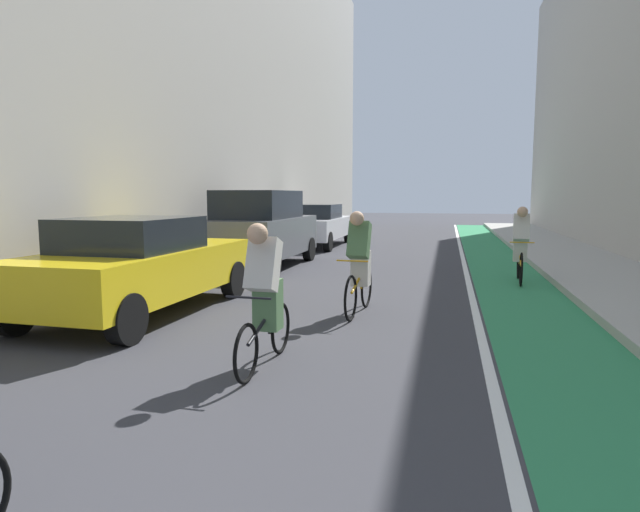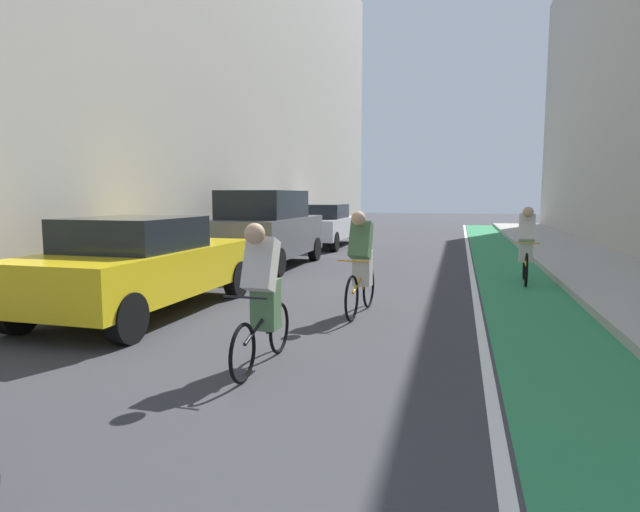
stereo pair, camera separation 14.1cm
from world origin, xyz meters
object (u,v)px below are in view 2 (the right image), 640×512
parked_suv_gray (266,228)px  cyclist_mid (263,291)px  parked_sedan_white (322,225)px  cyclist_trailing (361,263)px  cyclist_far (526,245)px  parked_sedan_yellow_cab (141,264)px

parked_suv_gray → cyclist_mid: 8.17m
parked_sedan_white → cyclist_mid: size_ratio=2.87×
cyclist_mid → parked_suv_gray: bearing=110.0°
cyclist_trailing → cyclist_far: 4.78m
parked_suv_gray → cyclist_trailing: (3.37, -4.86, -0.20)m
cyclist_mid → cyclist_far: bearing=62.6°
cyclist_trailing → cyclist_mid: bearing=-101.6°
parked_sedan_yellow_cab → parked_suv_gray: size_ratio=1.03×
parked_sedan_yellow_cab → cyclist_trailing: size_ratio=2.52×
parked_sedan_yellow_cab → cyclist_mid: 3.43m
parked_sedan_yellow_cab → parked_suv_gray: parked_suv_gray is taller
cyclist_trailing → cyclist_far: bearing=53.2°
parked_sedan_white → parked_sedan_yellow_cab: bearing=-90.0°
cyclist_trailing → parked_sedan_white: bearing=107.5°
cyclist_trailing → cyclist_far: (2.86, 3.83, 0.00)m
parked_sedan_white → cyclist_far: size_ratio=2.73×
parked_sedan_yellow_cab → parked_sedan_white: size_ratio=0.92×
parked_sedan_yellow_cab → cyclist_far: bearing=36.7°
cyclist_mid → parked_sedan_white: bearing=101.7°
cyclist_far → parked_sedan_white: bearing=132.2°
parked_sedan_yellow_cab → cyclist_far: 7.78m
parked_sedan_white → cyclist_mid: bearing=-78.3°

